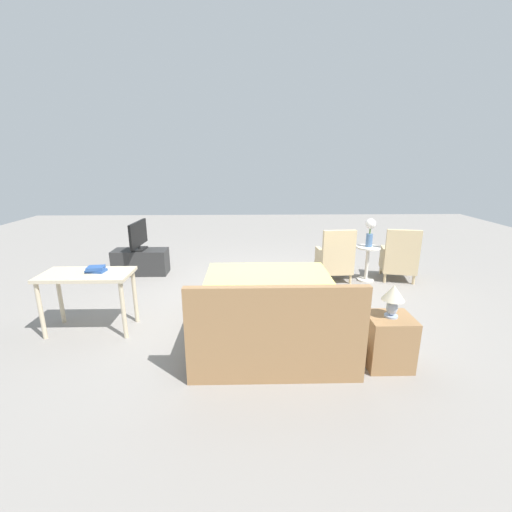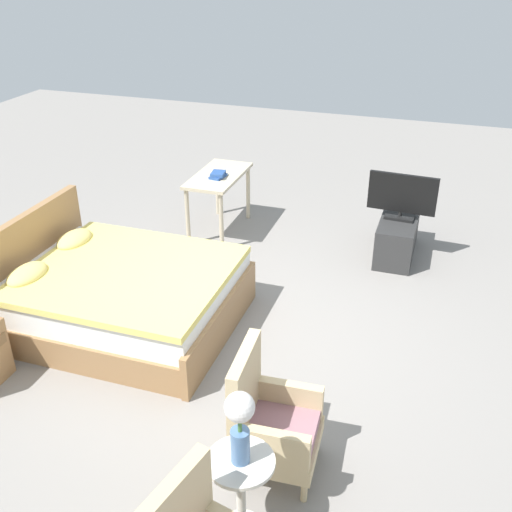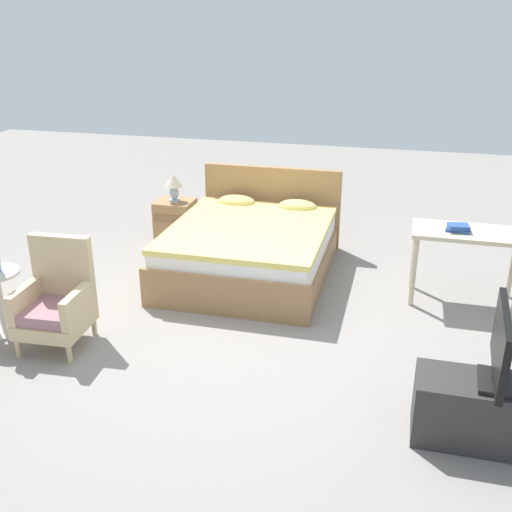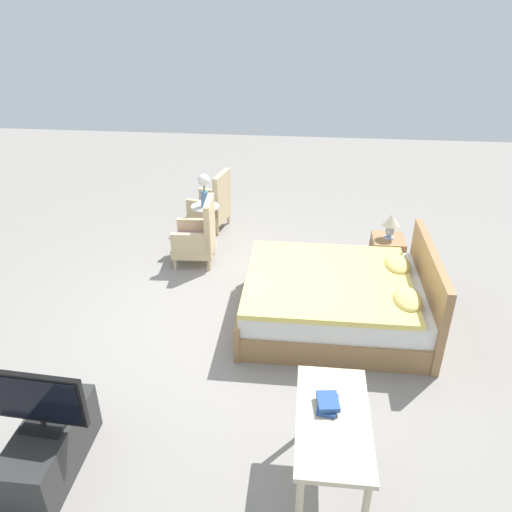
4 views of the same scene
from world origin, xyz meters
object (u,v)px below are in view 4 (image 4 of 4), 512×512
Objects in this scene: armchair_by_window_right at (198,237)px; book_stack at (328,403)px; armchair_by_window_left at (212,206)px; flower_vase at (204,187)px; vanity_desk at (332,429)px; table_lamp at (391,223)px; tv_stand at (51,448)px; tv_flatscreen at (37,401)px; nightstand at (386,256)px; bed at (338,300)px; side_table at (206,220)px.

armchair_by_window_right reaches higher than book_stack.
armchair_by_window_left is 1.93× the size of flower_vase.
vanity_desk is 0.18m from book_stack.
tv_stand is (3.36, -2.97, -0.52)m from table_lamp.
nightstand is at bearing 138.56° from tv_flatscreen.
table_lamp is (-1.15, 0.67, 0.45)m from bed.
armchair_by_window_right is at bearing -153.46° from vanity_desk.
armchair_by_window_right is (1.10, 0.00, 0.00)m from armchair_by_window_left.
side_table is 1.26× the size of flower_vase.
tv_flatscreen reaches higher than nightstand.
book_stack is (-0.15, 2.11, 0.54)m from tv_stand.
bed is 3.22m from tv_flatscreen.
table_lamp is 0.32× the size of vanity_desk.
table_lamp is (-0.00, 0.00, 0.48)m from nightstand.
nightstand is 3.43m from vanity_desk.
armchair_by_window_left is at bearing -179.64° from side_table.
bed is 2.63m from flower_vase.
table_lamp is at bearing 164.98° from book_stack.
side_table is 0.81× the size of tv_flatscreen.
armchair_by_window_right reaches higher than side_table.
flower_vase is 1.45× the size of table_lamp.
side_table is at bearing 173.53° from tv_stand.
tv_flatscreen is at bearing -41.45° from table_lamp.
armchair_by_window_left is 1.00× the size of armchair_by_window_right.
book_stack is (3.84, 1.65, 0.39)m from side_table.
armchair_by_window_left reaches higher than nightstand.
flower_vase reaches higher than book_stack.
book_stack is at bearing 26.73° from armchair_by_window_right.
tv_stand is at bearing -88.80° from vanity_desk.
armchair_by_window_right is 3.91× the size of book_stack.
flower_vase reaches higher than table_lamp.
table_lamp is 0.34× the size of tv_stand.
nightstand is (1.18, 2.52, -0.11)m from armchair_by_window_left.
book_stack is (3.84, 1.65, -0.13)m from flower_vase.
book_stack reaches higher than side_table.
armchair_by_window_left reaches higher than vanity_desk.
armchair_by_window_left is 0.55m from side_table.
book_stack is (3.21, -0.86, 0.50)m from nightstand.
tv_stand is at bearing -46.06° from bed.
tv_flatscreen is at bearing -3.55° from tv_stand.
vanity_desk is at bearing 23.19° from flower_vase.
tv_flatscreen reaches higher than table_lamp.
tv_flatscreen is at bearing -85.90° from book_stack.
tv_flatscreen is (3.36, -2.97, -0.03)m from table_lamp.
table_lamp is at bearing 88.23° from armchair_by_window_right.
tv_stand is at bearing -6.47° from side_table.
nightstand is 0.56× the size of tv_stand.
book_stack is at bearing 23.27° from side_table.
table_lamp is 4.48m from tv_flatscreen.
book_stack reaches higher than nightstand.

